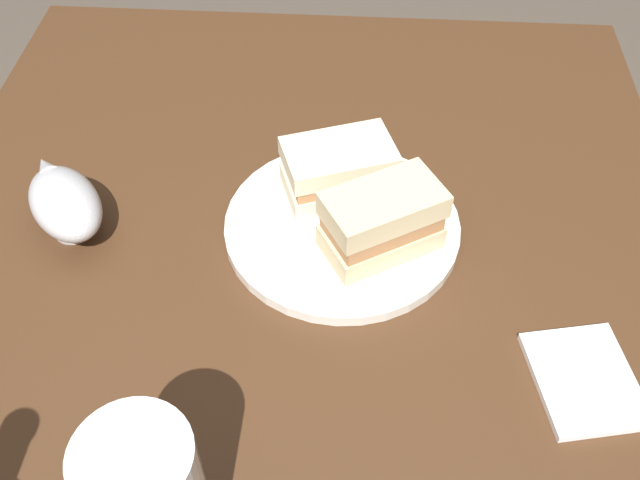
{
  "coord_description": "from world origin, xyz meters",
  "views": [
    {
      "loc": [
        0.45,
        0.05,
        1.33
      ],
      "look_at": [
        -0.04,
        0.02,
        0.77
      ],
      "focal_mm": 40.47,
      "sensor_mm": 36.0,
      "label": 1
    }
  ],
  "objects_px": {
    "sandwich_half_left": "(382,221)",
    "napkin": "(584,380)",
    "sandwich_half_right": "(339,169)",
    "gravy_boat": "(65,203)",
    "plate": "(342,226)"
  },
  "relations": [
    {
      "from": "gravy_boat",
      "to": "sandwich_half_right",
      "type": "bearing_deg",
      "value": 103.43
    },
    {
      "from": "plate",
      "to": "gravy_boat",
      "type": "distance_m",
      "value": 0.3
    },
    {
      "from": "sandwich_half_left",
      "to": "sandwich_half_right",
      "type": "height_order",
      "value": "sandwich_half_left"
    },
    {
      "from": "napkin",
      "to": "sandwich_half_right",
      "type": "bearing_deg",
      "value": -133.58
    },
    {
      "from": "plate",
      "to": "napkin",
      "type": "distance_m",
      "value": 0.29
    },
    {
      "from": "gravy_boat",
      "to": "napkin",
      "type": "xyz_separation_m",
      "value": [
        0.16,
        0.53,
        -0.04
      ]
    },
    {
      "from": "plate",
      "to": "gravy_boat",
      "type": "height_order",
      "value": "gravy_boat"
    },
    {
      "from": "sandwich_half_right",
      "to": "sandwich_half_left",
      "type": "bearing_deg",
      "value": 30.2
    },
    {
      "from": "plate",
      "to": "gravy_boat",
      "type": "relative_size",
      "value": 1.93
    },
    {
      "from": "gravy_boat",
      "to": "napkin",
      "type": "relative_size",
      "value": 1.21
    },
    {
      "from": "sandwich_half_left",
      "to": "napkin",
      "type": "bearing_deg",
      "value": 52.81
    },
    {
      "from": "napkin",
      "to": "gravy_boat",
      "type": "bearing_deg",
      "value": -106.72
    },
    {
      "from": "plate",
      "to": "sandwich_half_right",
      "type": "height_order",
      "value": "sandwich_half_right"
    },
    {
      "from": "plate",
      "to": "sandwich_half_left",
      "type": "bearing_deg",
      "value": 53.01
    },
    {
      "from": "plate",
      "to": "napkin",
      "type": "bearing_deg",
      "value": 52.85
    }
  ]
}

